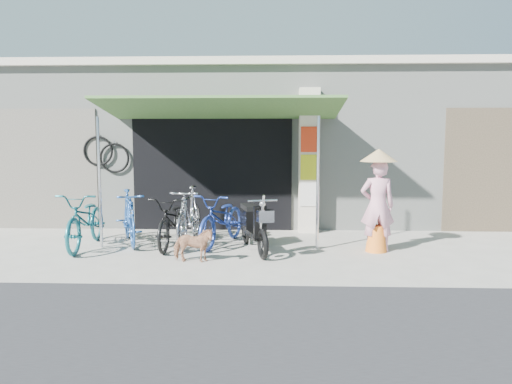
{
  "coord_description": "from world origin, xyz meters",
  "views": [
    {
      "loc": [
        0.15,
        -8.03,
        2.01
      ],
      "look_at": [
        -0.2,
        1.0,
        1.0
      ],
      "focal_mm": 35.0,
      "sensor_mm": 36.0,
      "label": 1
    }
  ],
  "objects_px": {
    "bike_teal": "(86,220)",
    "bike_silver": "(189,216)",
    "moped": "(253,226)",
    "street_dog": "(193,245)",
    "bike_blue": "(129,217)",
    "nun": "(378,201)",
    "bike_navy": "(222,219)",
    "bike_black": "(173,221)"
  },
  "relations": [
    {
      "from": "bike_blue",
      "to": "bike_silver",
      "type": "xyz_separation_m",
      "value": [
        1.12,
        0.03,
        0.04
      ]
    },
    {
      "from": "bike_blue",
      "to": "bike_silver",
      "type": "relative_size",
      "value": 0.93
    },
    {
      "from": "bike_silver",
      "to": "moped",
      "type": "relative_size",
      "value": 1.06
    },
    {
      "from": "bike_black",
      "to": "bike_silver",
      "type": "distance_m",
      "value": 0.35
    },
    {
      "from": "bike_navy",
      "to": "street_dog",
      "type": "relative_size",
      "value": 2.81
    },
    {
      "from": "bike_black",
      "to": "nun",
      "type": "xyz_separation_m",
      "value": [
        3.63,
        -0.23,
        0.41
      ]
    },
    {
      "from": "street_dog",
      "to": "moped",
      "type": "relative_size",
      "value": 0.39
    },
    {
      "from": "bike_black",
      "to": "bike_silver",
      "type": "bearing_deg",
      "value": 46.3
    },
    {
      "from": "bike_black",
      "to": "bike_teal",
      "type": "bearing_deg",
      "value": -171.66
    },
    {
      "from": "bike_teal",
      "to": "bike_silver",
      "type": "bearing_deg",
      "value": 8.56
    },
    {
      "from": "nun",
      "to": "moped",
      "type": "bearing_deg",
      "value": 1.06
    },
    {
      "from": "bike_silver",
      "to": "bike_navy",
      "type": "relative_size",
      "value": 0.97
    },
    {
      "from": "bike_teal",
      "to": "bike_blue",
      "type": "relative_size",
      "value": 1.16
    },
    {
      "from": "bike_teal",
      "to": "bike_navy",
      "type": "distance_m",
      "value": 2.46
    },
    {
      "from": "bike_black",
      "to": "nun",
      "type": "bearing_deg",
      "value": -0.42
    },
    {
      "from": "bike_navy",
      "to": "bike_teal",
      "type": "bearing_deg",
      "value": -154.53
    },
    {
      "from": "moped",
      "to": "nun",
      "type": "xyz_separation_m",
      "value": [
        2.16,
        0.02,
        0.44
      ]
    },
    {
      "from": "bike_navy",
      "to": "nun",
      "type": "bearing_deg",
      "value": 8.8
    },
    {
      "from": "bike_blue",
      "to": "bike_black",
      "type": "relative_size",
      "value": 0.94
    },
    {
      "from": "bike_teal",
      "to": "bike_black",
      "type": "height_order",
      "value": "bike_teal"
    },
    {
      "from": "bike_navy",
      "to": "street_dog",
      "type": "height_order",
      "value": "bike_navy"
    },
    {
      "from": "bike_silver",
      "to": "moped",
      "type": "xyz_separation_m",
      "value": [
        1.22,
        -0.49,
        -0.09
      ]
    },
    {
      "from": "bike_teal",
      "to": "moped",
      "type": "bearing_deg",
      "value": -5.31
    },
    {
      "from": "bike_teal",
      "to": "bike_silver",
      "type": "relative_size",
      "value": 1.08
    },
    {
      "from": "bike_blue",
      "to": "bike_navy",
      "type": "distance_m",
      "value": 1.75
    },
    {
      "from": "street_dog",
      "to": "nun",
      "type": "relative_size",
      "value": 0.37
    },
    {
      "from": "bike_silver",
      "to": "street_dog",
      "type": "relative_size",
      "value": 2.72
    },
    {
      "from": "bike_navy",
      "to": "moped",
      "type": "distance_m",
      "value": 0.75
    },
    {
      "from": "street_dog",
      "to": "moped",
      "type": "xyz_separation_m",
      "value": [
        0.93,
        0.86,
        0.17
      ]
    },
    {
      "from": "street_dog",
      "to": "bike_blue",
      "type": "bearing_deg",
      "value": 48.45
    },
    {
      "from": "bike_navy",
      "to": "bike_blue",
      "type": "bearing_deg",
      "value": -162.69
    },
    {
      "from": "street_dog",
      "to": "bike_navy",
      "type": "bearing_deg",
      "value": -13.11
    },
    {
      "from": "bike_teal",
      "to": "bike_navy",
      "type": "relative_size",
      "value": 1.05
    },
    {
      "from": "bike_navy",
      "to": "bike_black",
      "type": "bearing_deg",
      "value": -149.8
    },
    {
      "from": "bike_teal",
      "to": "street_dog",
      "type": "relative_size",
      "value": 2.95
    },
    {
      "from": "bike_navy",
      "to": "nun",
      "type": "height_order",
      "value": "nun"
    },
    {
      "from": "bike_black",
      "to": "bike_silver",
      "type": "height_order",
      "value": "bike_silver"
    },
    {
      "from": "street_dog",
      "to": "bike_black",
      "type": "bearing_deg",
      "value": 27.39
    },
    {
      "from": "bike_black",
      "to": "bike_silver",
      "type": "relative_size",
      "value": 1.0
    },
    {
      "from": "bike_blue",
      "to": "bike_black",
      "type": "bearing_deg",
      "value": -35.29
    },
    {
      "from": "bike_silver",
      "to": "nun",
      "type": "distance_m",
      "value": 3.43
    },
    {
      "from": "moped",
      "to": "bike_silver",
      "type": "bearing_deg",
      "value": 142.14
    }
  ]
}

